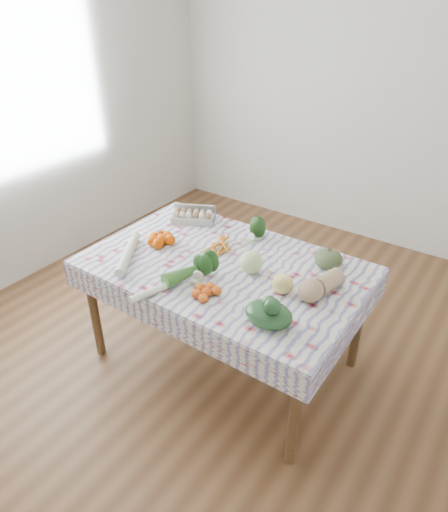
{
  "coord_description": "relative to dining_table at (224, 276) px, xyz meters",
  "views": [
    {
      "loc": [
        1.33,
        -1.91,
        2.23
      ],
      "look_at": [
        0.0,
        0.0,
        0.82
      ],
      "focal_mm": 32.0,
      "sensor_mm": 36.0,
      "label": 1
    }
  ],
  "objects": [
    {
      "name": "spinach_bag",
      "position": [
        0.5,
        -0.33,
        0.14
      ],
      "size": [
        0.26,
        0.21,
        0.11
      ],
      "primitive_type": "ellipsoid",
      "rotation": [
        0.0,
        0.0,
        0.05
      ],
      "color": "#17361A",
      "rests_on": "tablecloth"
    },
    {
      "name": "egg_carton",
      "position": [
        -0.5,
        0.33,
        0.12
      ],
      "size": [
        0.32,
        0.24,
        0.08
      ],
      "primitive_type": "cube",
      "rotation": [
        0.0,
        0.0,
        0.49
      ],
      "color": "#B1B1AB",
      "rests_on": "tablecloth"
    },
    {
      "name": "wall_back",
      "position": [
        0.0,
        2.25,
        0.72
      ],
      "size": [
        4.0,
        0.04,
        2.8
      ],
      "primitive_type": "cube",
      "color": "silver",
      "rests_on": "ground"
    },
    {
      "name": "ground",
      "position": [
        0.0,
        0.0,
        -0.68
      ],
      "size": [
        4.5,
        4.5,
        0.0
      ],
      "primitive_type": "plane",
      "color": "brown",
      "rests_on": "ground"
    },
    {
      "name": "broccoli",
      "position": [
        -0.04,
        -0.19,
        0.14
      ],
      "size": [
        0.19,
        0.19,
        0.1
      ],
      "primitive_type": "ellipsoid",
      "rotation": [
        0.0,
        0.0,
        0.41
      ],
      "color": "#1E4918",
      "rests_on": "tablecloth"
    },
    {
      "name": "mandarin_cluster",
      "position": [
        0.11,
        -0.32,
        0.11
      ],
      "size": [
        0.22,
        0.22,
        0.06
      ],
      "primitive_type": "cube",
      "rotation": [
        0.0,
        0.0,
        -0.2
      ],
      "color": "#DB5413",
      "rests_on": "tablecloth"
    },
    {
      "name": "cabbage",
      "position": [
        0.18,
        0.02,
        0.15
      ],
      "size": [
        0.16,
        0.16,
        0.14
      ],
      "primitive_type": "sphere",
      "rotation": [
        0.0,
        0.0,
        -0.19
      ],
      "color": "#C8E491",
      "rests_on": "tablecloth"
    },
    {
      "name": "dining_table",
      "position": [
        0.0,
        0.0,
        0.0
      ],
      "size": [
        1.6,
        1.0,
        0.75
      ],
      "color": "brown",
      "rests_on": "ground"
    },
    {
      "name": "butternut_squash",
      "position": [
        0.6,
        0.05,
        0.15
      ],
      "size": [
        0.2,
        0.32,
        0.14
      ],
      "primitive_type": "ellipsoid",
      "rotation": [
        0.0,
        0.0,
        -0.24
      ],
      "color": "tan",
      "rests_on": "tablecloth"
    },
    {
      "name": "tablecloth",
      "position": [
        0.0,
        0.0,
        0.08
      ],
      "size": [
        1.66,
        1.06,
        0.01
      ],
      "primitive_type": "cube",
      "color": "white",
      "rests_on": "dining_table"
    },
    {
      "name": "orange_cluster",
      "position": [
        -0.47,
        -0.03,
        0.12
      ],
      "size": [
        0.28,
        0.28,
        0.07
      ],
      "primitive_type": "cube",
      "rotation": [
        0.0,
        0.0,
        -0.32
      ],
      "color": "#EB5000",
      "rests_on": "tablecloth"
    },
    {
      "name": "grapefruit",
      "position": [
        0.43,
        -0.06,
        0.14
      ],
      "size": [
        0.15,
        0.15,
        0.12
      ],
      "primitive_type": "sphere",
      "rotation": [
        0.0,
        0.0,
        0.4
      ],
      "color": "#F4DF72",
      "rests_on": "tablecloth"
    },
    {
      "name": "kabocha_squash",
      "position": [
        0.52,
        0.33,
        0.14
      ],
      "size": [
        0.18,
        0.18,
        0.11
      ],
      "primitive_type": "ellipsoid",
      "rotation": [
        0.0,
        0.0,
        0.09
      ],
      "color": "#465931",
      "rests_on": "tablecloth"
    },
    {
      "name": "carrot_bunch",
      "position": [
        -0.12,
        0.12,
        0.1
      ],
      "size": [
        0.25,
        0.24,
        0.04
      ],
      "primitive_type": "cube",
      "rotation": [
        0.0,
        0.0,
        0.32
      ],
      "color": "orange",
      "rests_on": "tablecloth"
    },
    {
      "name": "daikon",
      "position": [
        -0.51,
        -0.3,
        0.11
      ],
      "size": [
        0.27,
        0.38,
        0.06
      ],
      "primitive_type": "cylinder",
      "rotation": [
        1.57,
        0.0,
        0.56
      ],
      "color": "silver",
      "rests_on": "tablecloth"
    },
    {
      "name": "kale_bunch",
      "position": [
        0.0,
        0.37,
        0.15
      ],
      "size": [
        0.17,
        0.16,
        0.12
      ],
      "primitive_type": "ellipsoid",
      "rotation": [
        0.0,
        0.0,
        -0.27
      ],
      "color": "#1A3D14",
      "rests_on": "tablecloth"
    },
    {
      "name": "leek",
      "position": [
        -0.12,
        -0.41,
        0.11
      ],
      "size": [
        0.16,
        0.41,
        0.05
      ],
      "primitive_type": "cylinder",
      "rotation": [
        1.57,
        0.0,
        -0.28
      ],
      "color": "white",
      "rests_on": "tablecloth"
    }
  ]
}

